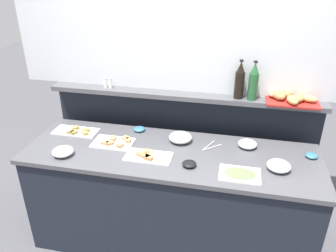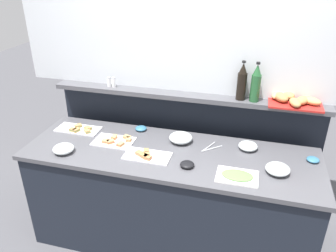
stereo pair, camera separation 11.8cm
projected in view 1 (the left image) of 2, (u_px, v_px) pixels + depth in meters
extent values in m
plane|color=#4C4C51|center=(182.00, 196.00, 3.46)|extent=(12.00, 12.00, 0.00)
cube|color=black|center=(170.00, 200.00, 2.74)|extent=(2.20, 0.69, 0.85)
cube|color=#4C4C51|center=(170.00, 154.00, 2.55)|extent=(2.24, 0.73, 0.03)
cube|color=black|center=(182.00, 151.00, 3.15)|extent=(2.34, 0.08, 1.14)
cube|color=#4C4C51|center=(182.00, 94.00, 2.84)|extent=(2.34, 0.22, 0.04)
cube|color=silver|center=(186.00, 3.00, 2.58)|extent=(2.94, 0.08, 1.42)
cube|color=silver|center=(148.00, 157.00, 2.47)|extent=(0.35, 0.18, 0.01)
cube|color=#AD7A47|center=(141.00, 155.00, 2.47)|extent=(0.07, 0.06, 0.01)
cube|color=#D1664C|center=(141.00, 154.00, 2.47)|extent=(0.07, 0.06, 0.01)
cube|color=#AD7A47|center=(140.00, 153.00, 2.46)|extent=(0.07, 0.06, 0.01)
cube|color=#AD7A47|center=(149.00, 159.00, 2.42)|extent=(0.06, 0.05, 0.01)
cube|color=#D1664C|center=(149.00, 158.00, 2.42)|extent=(0.06, 0.05, 0.01)
cube|color=#AD7A47|center=(149.00, 157.00, 2.41)|extent=(0.06, 0.05, 0.01)
cube|color=#AD7A47|center=(148.00, 156.00, 2.45)|extent=(0.05, 0.06, 0.01)
cube|color=#D1664C|center=(148.00, 155.00, 2.45)|extent=(0.05, 0.06, 0.01)
cube|color=#AD7A47|center=(148.00, 154.00, 2.45)|extent=(0.05, 0.06, 0.01)
cube|color=#AD7A47|center=(146.00, 158.00, 2.44)|extent=(0.07, 0.06, 0.01)
cube|color=#D1664C|center=(146.00, 157.00, 2.44)|extent=(0.07, 0.06, 0.01)
cube|color=#AD7A47|center=(146.00, 156.00, 2.43)|extent=(0.07, 0.06, 0.01)
cube|color=#AD7A47|center=(147.00, 153.00, 2.50)|extent=(0.05, 0.06, 0.01)
cube|color=#D1664C|center=(147.00, 152.00, 2.49)|extent=(0.05, 0.06, 0.01)
cube|color=#AD7A47|center=(147.00, 151.00, 2.49)|extent=(0.05, 0.06, 0.01)
cube|color=white|center=(113.00, 143.00, 2.66)|extent=(0.32, 0.21, 0.01)
cube|color=tan|center=(128.00, 141.00, 2.66)|extent=(0.05, 0.06, 0.01)
cube|color=#B24738|center=(128.00, 140.00, 2.65)|extent=(0.05, 0.06, 0.01)
cube|color=tan|center=(128.00, 139.00, 2.65)|extent=(0.05, 0.06, 0.01)
cube|color=tan|center=(110.00, 144.00, 2.62)|extent=(0.07, 0.07, 0.01)
cube|color=#B24738|center=(110.00, 143.00, 2.61)|extent=(0.07, 0.07, 0.01)
cube|color=tan|center=(110.00, 142.00, 2.61)|extent=(0.07, 0.07, 0.01)
cube|color=tan|center=(120.00, 146.00, 2.59)|extent=(0.05, 0.07, 0.01)
cube|color=#B24738|center=(120.00, 145.00, 2.58)|extent=(0.05, 0.07, 0.01)
cube|color=tan|center=(120.00, 144.00, 2.58)|extent=(0.05, 0.07, 0.01)
cube|color=tan|center=(126.00, 139.00, 2.69)|extent=(0.07, 0.06, 0.01)
cube|color=#B24738|center=(126.00, 138.00, 2.68)|extent=(0.07, 0.06, 0.01)
cube|color=tan|center=(126.00, 137.00, 2.68)|extent=(0.07, 0.06, 0.01)
cube|color=tan|center=(105.00, 144.00, 2.62)|extent=(0.06, 0.04, 0.01)
cube|color=#B24738|center=(105.00, 143.00, 2.62)|extent=(0.06, 0.04, 0.01)
cube|color=tan|center=(105.00, 142.00, 2.61)|extent=(0.06, 0.04, 0.01)
cube|color=tan|center=(113.00, 139.00, 2.68)|extent=(0.04, 0.06, 0.01)
cube|color=#B24738|center=(113.00, 138.00, 2.68)|extent=(0.04, 0.06, 0.01)
cube|color=tan|center=(113.00, 138.00, 2.68)|extent=(0.04, 0.06, 0.01)
cube|color=white|center=(76.00, 131.00, 2.83)|extent=(0.38, 0.17, 0.01)
cube|color=#B7844C|center=(76.00, 129.00, 2.85)|extent=(0.07, 0.07, 0.01)
cube|color=#66994C|center=(76.00, 128.00, 2.85)|extent=(0.07, 0.07, 0.01)
cube|color=#B7844C|center=(75.00, 127.00, 2.84)|extent=(0.07, 0.07, 0.01)
cube|color=#B7844C|center=(71.00, 133.00, 2.78)|extent=(0.06, 0.05, 0.01)
cube|color=#66994C|center=(70.00, 132.00, 2.78)|extent=(0.06, 0.05, 0.01)
cube|color=#B7844C|center=(70.00, 131.00, 2.78)|extent=(0.06, 0.05, 0.01)
cube|color=#B7844C|center=(86.00, 131.00, 2.81)|extent=(0.07, 0.06, 0.01)
cube|color=#66994C|center=(86.00, 130.00, 2.81)|extent=(0.07, 0.06, 0.01)
cube|color=#B7844C|center=(86.00, 129.00, 2.81)|extent=(0.07, 0.06, 0.01)
cube|color=#B7844C|center=(85.00, 134.00, 2.77)|extent=(0.07, 0.07, 0.01)
cube|color=#66994C|center=(85.00, 133.00, 2.76)|extent=(0.07, 0.07, 0.01)
cube|color=#B7844C|center=(85.00, 132.00, 2.76)|extent=(0.07, 0.07, 0.01)
cube|color=#B7844C|center=(74.00, 133.00, 2.78)|extent=(0.06, 0.07, 0.01)
cube|color=#66994C|center=(74.00, 132.00, 2.78)|extent=(0.06, 0.07, 0.01)
cube|color=#B7844C|center=(74.00, 131.00, 2.77)|extent=(0.06, 0.07, 0.01)
cube|color=white|center=(240.00, 174.00, 2.27)|extent=(0.28, 0.20, 0.01)
ellipsoid|color=#66994C|center=(240.00, 173.00, 2.26)|extent=(0.21, 0.14, 0.01)
ellipsoid|color=silver|center=(63.00, 151.00, 2.48)|extent=(0.16, 0.16, 0.06)
ellipsoid|color=#599959|center=(63.00, 153.00, 2.49)|extent=(0.12, 0.12, 0.04)
ellipsoid|color=silver|center=(180.00, 137.00, 2.67)|extent=(0.19, 0.19, 0.07)
ellipsoid|color=#F28C4C|center=(180.00, 139.00, 2.68)|extent=(0.14, 0.14, 0.04)
ellipsoid|color=silver|center=(279.00, 166.00, 2.31)|extent=(0.17, 0.17, 0.07)
ellipsoid|color=#BF4C3F|center=(279.00, 167.00, 2.32)|extent=(0.13, 0.13, 0.04)
ellipsoid|color=silver|center=(247.00, 144.00, 2.59)|extent=(0.15, 0.15, 0.06)
ellipsoid|color=#BF4C3F|center=(247.00, 145.00, 2.60)|extent=(0.11, 0.11, 0.04)
ellipsoid|color=teal|center=(139.00, 129.00, 2.84)|extent=(0.10, 0.10, 0.03)
ellipsoid|color=teal|center=(312.00, 156.00, 2.46)|extent=(0.09, 0.09, 0.03)
ellipsoid|color=black|center=(189.00, 164.00, 2.36)|extent=(0.10, 0.10, 0.04)
cylinder|color=#B7BABF|center=(209.00, 146.00, 2.61)|extent=(0.08, 0.17, 0.01)
cylinder|color=#B7BABF|center=(212.00, 147.00, 2.59)|extent=(0.14, 0.13, 0.01)
sphere|color=#B7BABF|center=(203.00, 150.00, 2.55)|extent=(0.01, 0.01, 0.01)
cylinder|color=black|center=(239.00, 85.00, 2.67)|extent=(0.08, 0.08, 0.22)
cone|color=black|center=(241.00, 67.00, 2.60)|extent=(0.06, 0.06, 0.08)
cylinder|color=black|center=(242.00, 61.00, 2.58)|extent=(0.03, 0.03, 0.02)
cylinder|color=#23562D|center=(253.00, 87.00, 2.64)|extent=(0.08, 0.08, 0.22)
cone|color=#23562D|center=(255.00, 68.00, 2.58)|extent=(0.06, 0.06, 0.08)
cylinder|color=black|center=(256.00, 62.00, 2.55)|extent=(0.03, 0.03, 0.02)
cylinder|color=white|center=(105.00, 83.00, 2.92)|extent=(0.03, 0.03, 0.08)
cylinder|color=#B7BABF|center=(105.00, 79.00, 2.90)|extent=(0.03, 0.03, 0.01)
cylinder|color=white|center=(110.00, 84.00, 2.91)|extent=(0.03, 0.03, 0.08)
cylinder|color=#B7BABF|center=(110.00, 79.00, 2.89)|extent=(0.03, 0.03, 0.01)
cube|color=#B2231E|center=(292.00, 101.00, 2.64)|extent=(0.40, 0.26, 0.02)
ellipsoid|color=#B7844C|center=(292.00, 100.00, 2.56)|extent=(0.11, 0.16, 0.06)
ellipsoid|color=#B7844C|center=(299.00, 98.00, 2.60)|extent=(0.15, 0.17, 0.06)
ellipsoid|color=#AD7A47|center=(278.00, 95.00, 2.64)|extent=(0.15, 0.17, 0.06)
ellipsoid|color=#B7844C|center=(285.00, 93.00, 2.69)|extent=(0.13, 0.15, 0.06)
ellipsoid|color=tan|center=(307.00, 98.00, 2.60)|extent=(0.17, 0.14, 0.06)
ellipsoid|color=tan|center=(275.00, 93.00, 2.70)|extent=(0.15, 0.17, 0.06)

